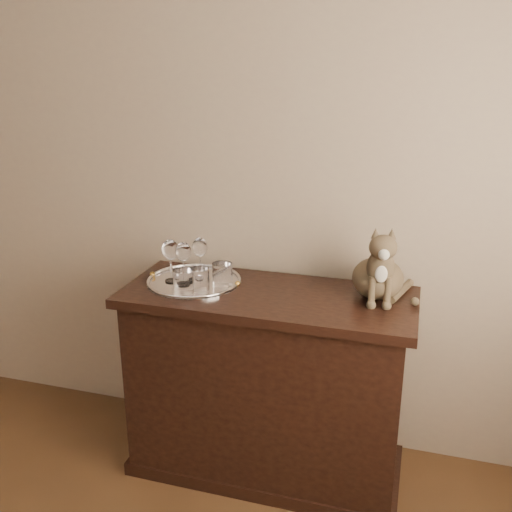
{
  "coord_description": "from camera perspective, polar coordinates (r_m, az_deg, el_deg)",
  "views": [
    {
      "loc": [
        1.17,
        -0.14,
        1.74
      ],
      "look_at": [
        0.55,
        1.95,
        1.0
      ],
      "focal_mm": 40.0,
      "sensor_mm": 36.0,
      "label": 1
    }
  ],
  "objects": [
    {
      "name": "wine_glass_c",
      "position": [
        2.43,
        -8.51,
        -0.46
      ],
      "size": [
        0.07,
        0.07,
        0.19
      ],
      "primitive_type": null,
      "color": "silver",
      "rests_on": "tray"
    },
    {
      "name": "tumbler_b",
      "position": [
        2.32,
        -7.24,
        -2.51
      ],
      "size": [
        0.09,
        0.09,
        0.1
      ],
      "primitive_type": "cylinder",
      "color": "silver",
      "rests_on": "tray"
    },
    {
      "name": "tumbler_a",
      "position": [
        2.35,
        -5.64,
        -2.27
      ],
      "size": [
        0.08,
        0.08,
        0.09
      ],
      "primitive_type": "cylinder",
      "color": "white",
      "rests_on": "tray"
    },
    {
      "name": "wall_back",
      "position": [
        2.69,
        -9.58,
        10.12
      ],
      "size": [
        4.0,
        0.1,
        2.7
      ],
      "primitive_type": "cube",
      "color": "#BEAA8E",
      "rests_on": "ground"
    },
    {
      "name": "sideboard",
      "position": [
        2.52,
        1.1,
        -12.68
      ],
      "size": [
        1.2,
        0.5,
        0.85
      ],
      "primitive_type": null,
      "color": "black",
      "rests_on": "ground"
    },
    {
      "name": "cat",
      "position": [
        2.29,
        12.21,
        -0.33
      ],
      "size": [
        0.35,
        0.34,
        0.31
      ],
      "primitive_type": null,
      "rotation": [
        0.0,
        0.0,
        0.16
      ],
      "color": "#4A3C2C",
      "rests_on": "sideboard"
    },
    {
      "name": "tumbler_c",
      "position": [
        2.38,
        -3.39,
        -1.83
      ],
      "size": [
        0.08,
        0.08,
        0.1
      ],
      "primitive_type": "cylinder",
      "color": "white",
      "rests_on": "tray"
    },
    {
      "name": "wine_glass_b",
      "position": [
        2.47,
        -5.61,
        -0.12
      ],
      "size": [
        0.07,
        0.07,
        0.17
      ],
      "primitive_type": null,
      "color": "white",
      "rests_on": "tray"
    },
    {
      "name": "tray",
      "position": [
        2.45,
        -6.2,
        -2.61
      ],
      "size": [
        0.4,
        0.4,
        0.01
      ],
      "primitive_type": "cylinder",
      "color": "silver",
      "rests_on": "sideboard"
    },
    {
      "name": "wine_glass_d",
      "position": [
        2.41,
        -7.25,
        -0.62
      ],
      "size": [
        0.07,
        0.07,
        0.18
      ],
      "primitive_type": null,
      "color": "silver",
      "rests_on": "tray"
    }
  ]
}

